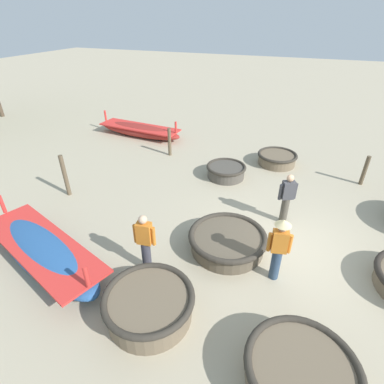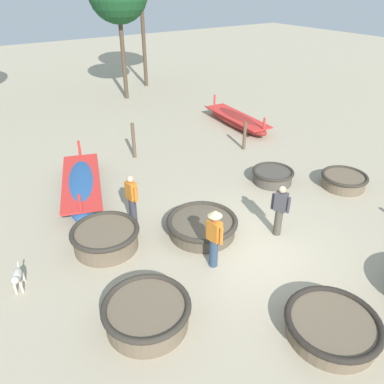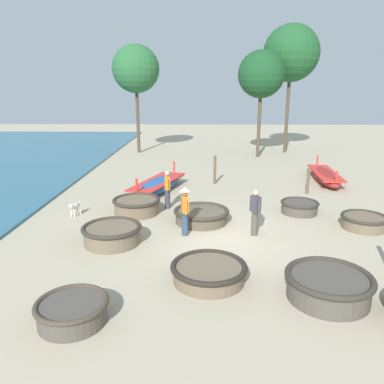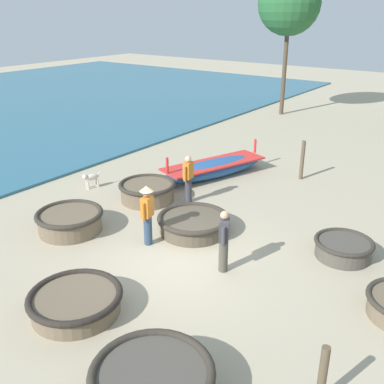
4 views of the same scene
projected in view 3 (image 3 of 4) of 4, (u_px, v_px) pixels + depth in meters
name	position (u px, v px, depth m)	size (l,w,h in m)	color
ground_plane	(221.00, 236.00, 12.46)	(80.00, 80.00, 0.00)	tan
coracle_center	(72.00, 310.00, 7.83)	(1.54, 1.54, 0.50)	#4C473F
coracle_far_right	(364.00, 221.00, 13.11)	(1.58, 1.58, 0.48)	brown
coracle_tilted	(209.00, 272.00, 9.51)	(1.96, 1.96, 0.48)	brown
coracle_nearest	(328.00, 285.00, 8.69)	(2.03, 2.03, 0.64)	#4C473F
coracle_weathered	(201.00, 215.00, 13.72)	(2.04, 2.04, 0.50)	brown
coracle_beside_post	(137.00, 205.00, 14.65)	(1.86, 1.86, 0.62)	brown
coracle_front_left	(300.00, 207.00, 14.73)	(1.48, 1.48, 0.48)	#4C473F
coracle_far_left	(112.00, 233.00, 11.83)	(1.89, 1.89, 0.60)	brown
long_boat_blue_hull	(158.00, 185.00, 17.74)	(2.55, 4.58, 1.10)	#285693
long_boat_ochre_hull	(325.00, 176.00, 19.70)	(1.45, 4.60, 1.02)	maroon
fisherman_hauling	(185.00, 208.00, 12.31)	(0.36, 0.52, 1.67)	#2D425B
fisherman_with_hat	(167.00, 189.00, 15.16)	(0.27, 0.53, 1.57)	#383842
fisherman_standing_left	(255.00, 211.00, 12.36)	(0.36, 0.48, 1.57)	#4C473D
dog	(75.00, 207.00, 14.37)	(0.36, 0.66, 0.55)	beige
mooring_post_inland	(308.00, 181.00, 17.34)	(0.14, 0.14, 1.21)	brown
mooring_post_mid_beach	(215.00, 170.00, 19.16)	(0.14, 0.14, 1.45)	brown
tree_center	(136.00, 69.00, 27.15)	(3.44, 3.44, 7.84)	#4C3D2D
tree_leftmost	(291.00, 53.00, 26.87)	(4.04, 4.04, 9.22)	#4C3D2D
tree_tall_back	(261.00, 75.00, 25.41)	(3.20, 3.20, 7.28)	#4C3D2D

